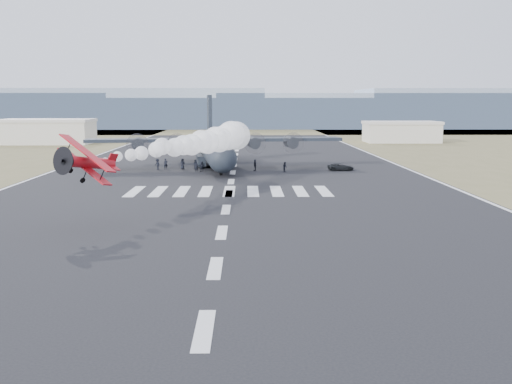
{
  "coord_description": "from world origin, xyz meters",
  "views": [
    {
      "loc": [
        2.08,
        -30.51,
        11.17
      ],
      "look_at": [
        2.91,
        20.69,
        4.0
      ],
      "focal_mm": 45.0,
      "sensor_mm": 36.0,
      "label": 1
    }
  ],
  "objects_px": {
    "aerobatic_biplane": "(87,162)",
    "crew_f": "(202,167)",
    "crew_e": "(182,164)",
    "support_vehicle": "(341,167)",
    "crew_g": "(166,164)",
    "crew_h": "(285,167)",
    "crew_d": "(255,165)",
    "crew_b": "(196,165)",
    "hangar_right": "(401,132)",
    "transport_aircraft": "(215,148)",
    "hangar_left": "(47,131)",
    "crew_a": "(196,166)",
    "crew_c": "(157,164)"
  },
  "relations": [
    {
      "from": "aerobatic_biplane",
      "to": "crew_h",
      "type": "bearing_deg",
      "value": 83.59
    },
    {
      "from": "hangar_right",
      "to": "crew_h",
      "type": "height_order",
      "value": "hangar_right"
    },
    {
      "from": "crew_a",
      "to": "hangar_left",
      "type": "bearing_deg",
      "value": -59.35
    },
    {
      "from": "transport_aircraft",
      "to": "crew_d",
      "type": "relative_size",
      "value": 23.09
    },
    {
      "from": "crew_g",
      "to": "crew_h",
      "type": "height_order",
      "value": "crew_g"
    },
    {
      "from": "transport_aircraft",
      "to": "crew_d",
      "type": "distance_m",
      "value": 9.7
    },
    {
      "from": "transport_aircraft",
      "to": "crew_d",
      "type": "xyz_separation_m",
      "value": [
        6.95,
        -6.37,
        -2.29
      ]
    },
    {
      "from": "support_vehicle",
      "to": "crew_f",
      "type": "distance_m",
      "value": 22.92
    },
    {
      "from": "crew_b",
      "to": "crew_f",
      "type": "relative_size",
      "value": 1.0
    },
    {
      "from": "support_vehicle",
      "to": "crew_d",
      "type": "xyz_separation_m",
      "value": [
        -14.18,
        0.12,
        0.35
      ]
    },
    {
      "from": "crew_g",
      "to": "hangar_right",
      "type": "bearing_deg",
      "value": 41.37
    },
    {
      "from": "hangar_right",
      "to": "crew_h",
      "type": "xyz_separation_m",
      "value": [
        -37.56,
        -77.21,
        -2.21
      ]
    },
    {
      "from": "hangar_right",
      "to": "crew_f",
      "type": "xyz_separation_m",
      "value": [
        -51.08,
        -76.82,
        -2.17
      ]
    },
    {
      "from": "crew_g",
      "to": "crew_a",
      "type": "bearing_deg",
      "value": -42.9
    },
    {
      "from": "crew_c",
      "to": "crew_g",
      "type": "relative_size",
      "value": 0.96
    },
    {
      "from": "crew_h",
      "to": "aerobatic_biplane",
      "type": "bearing_deg",
      "value": 133.1
    },
    {
      "from": "transport_aircraft",
      "to": "crew_a",
      "type": "height_order",
      "value": "transport_aircraft"
    },
    {
      "from": "crew_a",
      "to": "crew_f",
      "type": "relative_size",
      "value": 1.01
    },
    {
      "from": "crew_d",
      "to": "crew_b",
      "type": "bearing_deg",
      "value": -111.8
    },
    {
      "from": "aerobatic_biplane",
      "to": "crew_a",
      "type": "height_order",
      "value": "aerobatic_biplane"
    },
    {
      "from": "transport_aircraft",
      "to": "crew_g",
      "type": "bearing_deg",
      "value": -158.97
    },
    {
      "from": "aerobatic_biplane",
      "to": "crew_e",
      "type": "xyz_separation_m",
      "value": [
        3.35,
        51.07,
        -5.0
      ]
    },
    {
      "from": "aerobatic_biplane",
      "to": "crew_h",
      "type": "height_order",
      "value": "aerobatic_biplane"
    },
    {
      "from": "hangar_right",
      "to": "crew_e",
      "type": "height_order",
      "value": "hangar_right"
    },
    {
      "from": "aerobatic_biplane",
      "to": "crew_g",
      "type": "bearing_deg",
      "value": 106.56
    },
    {
      "from": "aerobatic_biplane",
      "to": "crew_f",
      "type": "distance_m",
      "value": 47.67
    },
    {
      "from": "aerobatic_biplane",
      "to": "support_vehicle",
      "type": "xyz_separation_m",
      "value": [
        29.73,
        48.21,
        -5.31
      ]
    },
    {
      "from": "transport_aircraft",
      "to": "crew_f",
      "type": "bearing_deg",
      "value": -109.7
    },
    {
      "from": "crew_c",
      "to": "crew_f",
      "type": "height_order",
      "value": "crew_c"
    },
    {
      "from": "hangar_left",
      "to": "aerobatic_biplane",
      "type": "relative_size",
      "value": 3.81
    },
    {
      "from": "transport_aircraft",
      "to": "crew_g",
      "type": "xyz_separation_m",
      "value": [
        -8.0,
        -4.27,
        -2.31
      ]
    },
    {
      "from": "hangar_right",
      "to": "crew_e",
      "type": "bearing_deg",
      "value": -126.92
    },
    {
      "from": "transport_aircraft",
      "to": "support_vehicle",
      "type": "xyz_separation_m",
      "value": [
        21.13,
        -6.49,
        -2.64
      ]
    },
    {
      "from": "crew_d",
      "to": "crew_h",
      "type": "bearing_deg",
      "value": 58.57
    },
    {
      "from": "aerobatic_biplane",
      "to": "crew_a",
      "type": "relative_size",
      "value": 3.81
    },
    {
      "from": "crew_f",
      "to": "hangar_right",
      "type": "bearing_deg",
      "value": 85.18
    },
    {
      "from": "crew_c",
      "to": "crew_h",
      "type": "height_order",
      "value": "crew_c"
    },
    {
      "from": "hangar_left",
      "to": "crew_b",
      "type": "bearing_deg",
      "value": -56.28
    },
    {
      "from": "hangar_right",
      "to": "hangar_left",
      "type": "bearing_deg",
      "value": -177.08
    },
    {
      "from": "crew_e",
      "to": "crew_c",
      "type": "bearing_deg",
      "value": 167.46
    },
    {
      "from": "aerobatic_biplane",
      "to": "crew_f",
      "type": "xyz_separation_m",
      "value": [
        6.85,
        46.9,
        -5.07
      ]
    },
    {
      "from": "aerobatic_biplane",
      "to": "transport_aircraft",
      "type": "bearing_deg",
      "value": 98.31
    },
    {
      "from": "aerobatic_biplane",
      "to": "transport_aircraft",
      "type": "distance_m",
      "value": 55.43
    },
    {
      "from": "support_vehicle",
      "to": "crew_h",
      "type": "distance_m",
      "value": 9.51
    },
    {
      "from": "hangar_left",
      "to": "crew_g",
      "type": "distance_m",
      "value": 79.52
    },
    {
      "from": "transport_aircraft",
      "to": "crew_c",
      "type": "xyz_separation_m",
      "value": [
        -9.37,
        -4.3,
        -2.35
      ]
    },
    {
      "from": "crew_e",
      "to": "crew_h",
      "type": "height_order",
      "value": "crew_e"
    },
    {
      "from": "support_vehicle",
      "to": "crew_f",
      "type": "xyz_separation_m",
      "value": [
        -22.88,
        -1.31,
        0.24
      ]
    },
    {
      "from": "crew_f",
      "to": "support_vehicle",
      "type": "bearing_deg",
      "value": 32.07
    },
    {
      "from": "crew_e",
      "to": "support_vehicle",
      "type": "bearing_deg",
      "value": -27.99
    }
  ]
}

